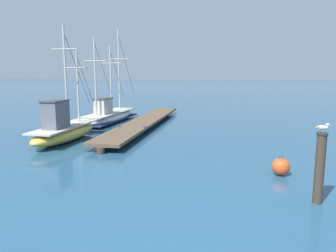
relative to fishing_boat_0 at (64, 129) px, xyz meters
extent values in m
cube|color=brown|center=(2.64, 5.96, -0.29)|extent=(2.78, 16.17, 0.16)
cylinder|color=#3D3023|center=(3.14, -2.07, -0.52)|extent=(0.36, 0.36, 0.29)
cylinder|color=#3D3023|center=(2.81, 3.29, -0.52)|extent=(0.36, 0.36, 0.29)
cylinder|color=#3D3023|center=(2.48, 8.64, -0.52)|extent=(0.36, 0.36, 0.29)
cylinder|color=#3D3023|center=(2.15, 13.99, -0.52)|extent=(0.36, 0.36, 0.29)
cube|color=#333338|center=(2.04, 2.70, -0.17)|extent=(0.13, 0.21, 0.08)
cube|color=#333338|center=(3.64, 2.80, -0.17)|extent=(0.13, 0.21, 0.08)
ellipsoid|color=gold|center=(-0.01, 0.13, -0.24)|extent=(1.91, 6.00, 0.84)
cube|color=#B2AD9E|center=(-0.01, 0.13, 0.14)|extent=(1.69, 5.40, 0.08)
cube|color=#565B66|center=(0.03, -0.76, 0.88)|extent=(0.89, 1.43, 1.39)
cube|color=#3D3D42|center=(0.03, -0.76, 1.60)|extent=(0.97, 1.54, 0.06)
cylinder|color=#B2ADA3|center=(-0.02, 0.43, 2.84)|extent=(0.11, 0.11, 5.31)
cylinder|color=#B2ADA3|center=(-0.02, 0.43, 4.27)|extent=(1.50, 0.12, 0.06)
cylinder|color=#333338|center=(-0.08, 1.86, 3.10)|extent=(0.14, 2.76, 3.93)
cylinder|color=#B2ADA3|center=(-0.07, 1.76, 2.22)|extent=(0.11, 0.11, 4.07)
cylinder|color=#B2ADA3|center=(-0.07, 1.76, 3.31)|extent=(1.50, 0.12, 0.06)
cylinder|color=#333338|center=(-0.12, 2.86, 2.42)|extent=(0.11, 2.12, 3.02)
ellipsoid|color=silver|center=(-0.59, 7.20, -0.28)|extent=(1.91, 7.32, 0.76)
cube|color=#B2AD9E|center=(-0.59, 7.20, 0.06)|extent=(1.68, 6.59, 0.08)
cube|color=#19234C|center=(-0.59, 7.20, -0.45)|extent=(1.93, 7.18, 0.08)
cube|color=#B7B2A8|center=(-0.58, 6.10, 0.64)|extent=(0.85, 1.49, 1.08)
cube|color=#3D3D42|center=(-0.58, 6.10, 1.20)|extent=(0.92, 1.61, 0.06)
cylinder|color=#B2ADA3|center=(-0.59, 7.56, 2.57)|extent=(0.11, 0.11, 4.94)
cylinder|color=#B2ADA3|center=(-0.59, 7.56, 3.77)|extent=(1.68, 0.07, 0.06)
cylinder|color=#333338|center=(-0.60, 8.90, 2.82)|extent=(0.04, 2.57, 3.66)
cylinder|color=#B2ADA3|center=(-0.60, 9.21, 3.29)|extent=(0.11, 0.11, 6.38)
cylinder|color=#B2ADA3|center=(-0.60, 9.21, 4.14)|extent=(1.68, 0.07, 0.06)
cylinder|color=#333338|center=(-0.61, 10.93, 3.61)|extent=(0.04, 3.31, 4.72)
cylinder|color=#B2ADA3|center=(-0.58, 5.01, 2.76)|extent=(0.11, 0.11, 5.32)
cylinder|color=#B2ADA3|center=(-0.58, 5.01, 3.83)|extent=(1.68, 0.07, 0.06)
cylinder|color=#333338|center=(-0.58, 6.44, 3.02)|extent=(0.04, 2.77, 3.94)
cylinder|color=#3D3023|center=(11.61, -5.81, 0.35)|extent=(0.26, 0.26, 2.03)
cylinder|color=#28282D|center=(11.61, -5.81, 1.34)|extent=(0.30, 0.30, 0.06)
cylinder|color=gold|center=(11.61, -5.78, 1.40)|extent=(0.01, 0.01, 0.07)
cylinder|color=gold|center=(11.61, -5.83, 1.40)|extent=(0.01, 0.01, 0.07)
ellipsoid|color=white|center=(11.61, -5.81, 1.51)|extent=(0.28, 0.13, 0.13)
ellipsoid|color=silver|center=(11.59, -5.75, 1.52)|extent=(0.24, 0.04, 0.09)
ellipsoid|color=#383838|center=(11.48, -5.76, 1.51)|extent=(0.07, 0.03, 0.04)
ellipsoid|color=silver|center=(11.59, -5.86, 1.52)|extent=(0.24, 0.04, 0.09)
ellipsoid|color=#383838|center=(11.48, -5.86, 1.51)|extent=(0.07, 0.03, 0.04)
cone|color=white|center=(11.46, -5.81, 1.51)|extent=(0.08, 0.07, 0.07)
sphere|color=white|center=(11.72, -5.80, 1.59)|extent=(0.08, 0.08, 0.08)
cone|color=gold|center=(11.77, -5.80, 1.59)|extent=(0.05, 0.03, 0.02)
sphere|color=#E04C1E|center=(10.83, -3.40, -0.34)|extent=(0.64, 0.64, 0.64)
torus|color=black|center=(10.83, -3.40, -0.02)|extent=(0.14, 0.02, 0.14)
camera|label=1|loc=(9.62, -15.21, 2.94)|focal=34.36mm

